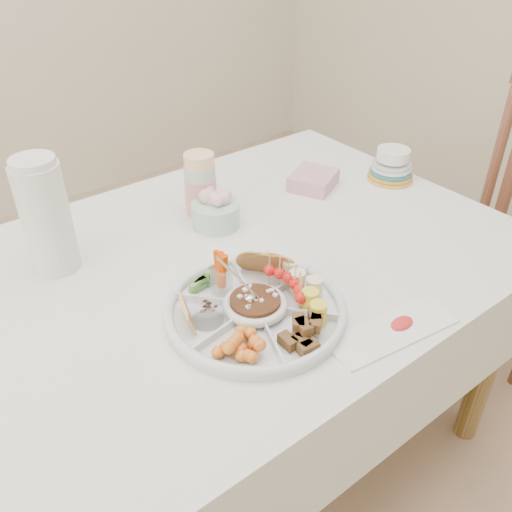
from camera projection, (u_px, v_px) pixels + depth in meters
floor at (230, 451)px, 1.76m from camera, size 4.00×4.00×0.00m
dining_table at (226, 369)px, 1.55m from camera, size 1.52×1.02×0.76m
chair at (472, 244)px, 1.80m from camera, size 0.57×0.57×1.07m
party_tray at (255, 307)px, 1.15m from camera, size 0.44×0.44×0.04m
bean_dip at (255, 304)px, 1.14m from camera, size 0.12×0.12×0.04m
tortillas at (267, 264)px, 1.24m from camera, size 0.12×0.12×0.06m
carrot_cucumber at (212, 267)px, 1.20m from camera, size 0.11×0.11×0.09m
pita_raisins at (195, 312)px, 1.10m from camera, size 0.11×0.11×0.05m
cherries at (241, 344)px, 1.04m from camera, size 0.13×0.13×0.04m
granola_chunks at (304, 330)px, 1.07m from camera, size 0.12×0.12×0.05m
banana_tomato at (313, 282)px, 1.16m from camera, size 0.14×0.14×0.10m
cup_stack at (200, 173)px, 1.46m from camera, size 0.10×0.10×0.24m
thermos at (45, 214)px, 1.23m from camera, size 0.13×0.13×0.29m
flower_bowl at (216, 209)px, 1.44m from camera, size 0.15×0.15×0.10m
napkin_stack at (313, 180)px, 1.64m from camera, size 0.18×0.17×0.05m
plate_stack at (392, 166)px, 1.67m from camera, size 0.17×0.17×0.09m
placemat at (392, 331)px, 1.12m from camera, size 0.30×0.13×0.01m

